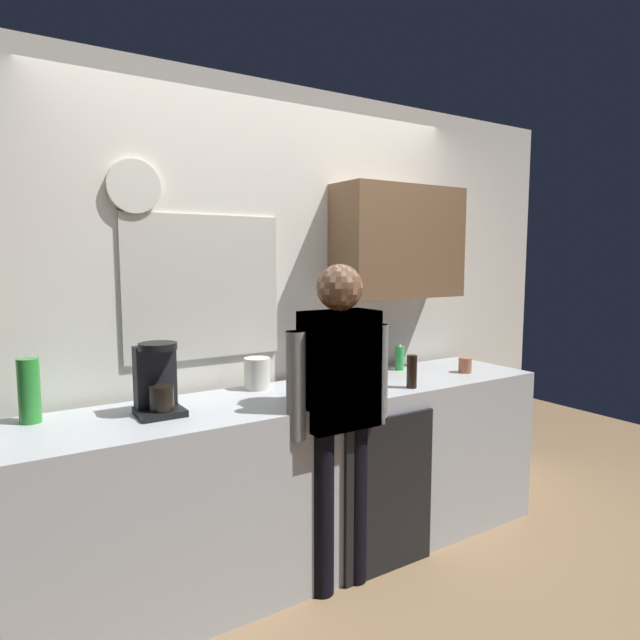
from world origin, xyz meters
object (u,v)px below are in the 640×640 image
(bottle_clear_soda, at_px, (29,391))
(mixing_bowl, at_px, (339,379))
(storage_canister, at_px, (257,373))
(dish_soap, at_px, (400,358))
(coffee_maker, at_px, (157,382))
(person_guest, at_px, (339,400))
(bottle_dark_sauce, at_px, (412,372))
(cup_terracotta_mug, at_px, (465,365))
(person_at_sink, at_px, (339,400))
(bottle_red_vinegar, at_px, (378,360))

(bottle_clear_soda, distance_m, mixing_bowl, 1.52)
(bottle_clear_soda, distance_m, storage_canister, 1.10)
(dish_soap, bearing_deg, coffee_maker, -174.10)
(bottle_clear_soda, relative_size, person_guest, 0.17)
(bottle_dark_sauce, relative_size, dish_soap, 1.00)
(bottle_clear_soda, relative_size, cup_terracotta_mug, 3.04)
(dish_soap, height_order, storage_canister, dish_soap)
(storage_canister, xyz_separation_m, person_guest, (0.18, -0.52, -0.06))
(dish_soap, relative_size, storage_canister, 1.06)
(storage_canister, bearing_deg, coffee_maker, -162.34)
(coffee_maker, relative_size, dish_soap, 1.83)
(person_guest, bearing_deg, cup_terracotta_mug, 176.22)
(cup_terracotta_mug, relative_size, person_at_sink, 0.06)
(dish_soap, distance_m, person_guest, 0.94)
(mixing_bowl, distance_m, person_at_sink, 0.41)
(bottle_red_vinegar, distance_m, person_guest, 0.65)
(bottle_clear_soda, xyz_separation_m, person_at_sink, (1.28, -0.49, -0.11))
(bottle_clear_soda, height_order, dish_soap, bottle_clear_soda)
(coffee_maker, distance_m, storage_canister, 0.63)
(coffee_maker, bearing_deg, bottle_dark_sauce, -10.49)
(bottle_red_vinegar, xyz_separation_m, mixing_bowl, (-0.30, -0.03, -0.07))
(storage_canister, bearing_deg, bottle_red_vinegar, -11.84)
(dish_soap, relative_size, person_guest, 0.11)
(coffee_maker, height_order, storage_canister, coffee_maker)
(cup_terracotta_mug, relative_size, dish_soap, 0.51)
(cup_terracotta_mug, distance_m, person_guest, 1.11)
(coffee_maker, relative_size, storage_canister, 1.94)
(dish_soap, bearing_deg, cup_terracotta_mug, -44.25)
(storage_canister, xyz_separation_m, person_at_sink, (0.18, -0.52, -0.06))
(dish_soap, xyz_separation_m, person_guest, (-0.80, -0.49, -0.05))
(storage_canister, height_order, person_at_sink, person_at_sink)
(cup_terracotta_mug, height_order, storage_canister, storage_canister)
(person_at_sink, height_order, person_guest, same)
(bottle_red_vinegar, distance_m, storage_canister, 0.73)
(bottle_dark_sauce, relative_size, mixing_bowl, 0.82)
(coffee_maker, bearing_deg, storage_canister, 17.66)
(mixing_bowl, bearing_deg, person_at_sink, -124.22)
(coffee_maker, xyz_separation_m, mixing_bowl, (1.01, 0.01, -0.11))
(coffee_maker, distance_m, bottle_clear_soda, 0.53)
(dish_soap, xyz_separation_m, person_at_sink, (-0.80, -0.49, -0.05))
(bottle_red_vinegar, relative_size, dish_soap, 1.22)
(bottle_red_vinegar, relative_size, mixing_bowl, 1.00)
(bottle_clear_soda, distance_m, person_at_sink, 1.37)
(bottle_clear_soda, relative_size, person_at_sink, 0.17)
(person_at_sink, bearing_deg, bottle_clear_soda, 156.95)
(dish_soap, bearing_deg, bottle_clear_soda, -179.99)
(person_guest, bearing_deg, person_at_sink, 180.00)
(bottle_clear_soda, bearing_deg, person_at_sink, -21.07)
(coffee_maker, relative_size, bottle_dark_sauce, 1.83)
(coffee_maker, distance_m, cup_terracotta_mug, 1.87)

